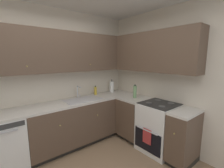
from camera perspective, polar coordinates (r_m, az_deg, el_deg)
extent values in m
cube|color=beige|center=(3.16, -24.06, 1.47)|extent=(3.80, 0.05, 2.64)
cube|color=beige|center=(3.06, 22.58, 1.34)|extent=(0.05, 3.25, 2.64)
cube|color=white|center=(3.00, -35.44, -17.77)|extent=(0.60, 0.60, 0.86)
cube|color=#333333|center=(2.57, -35.78, -13.02)|extent=(0.55, 0.01, 0.07)
cube|color=silver|center=(2.58, -35.60, -14.57)|extent=(0.36, 0.02, 0.02)
cube|color=brown|center=(3.22, -14.19, -13.47)|extent=(1.68, 0.60, 0.77)
cube|color=black|center=(3.43, -14.11, -19.95)|extent=(1.68, 0.54, 0.09)
sphere|color=tan|center=(2.77, -18.64, -14.36)|extent=(0.02, 0.02, 0.02)
sphere|color=tan|center=(3.07, -5.39, -11.41)|extent=(0.02, 0.02, 0.02)
cube|color=beige|center=(3.08, -14.54, -6.56)|extent=(2.89, 0.60, 0.03)
cube|color=brown|center=(3.41, 8.23, -11.88)|extent=(0.60, 0.54, 0.77)
cube|color=black|center=(3.61, 8.40, -18.13)|extent=(0.54, 0.54, 0.09)
cube|color=brown|center=(2.87, 24.99, -17.07)|extent=(0.60, 0.33, 0.77)
cube|color=black|center=(3.10, 24.64, -24.03)|extent=(0.54, 0.33, 0.09)
sphere|color=tan|center=(2.55, 22.02, -16.67)|extent=(0.02, 0.02, 0.02)
cube|color=beige|center=(3.29, 8.40, -5.32)|extent=(0.60, 0.54, 0.03)
cube|color=beige|center=(2.72, 25.60, -9.41)|extent=(0.60, 0.33, 0.03)
cube|color=white|center=(3.11, 16.81, -15.01)|extent=(0.64, 0.62, 0.90)
cube|color=black|center=(2.94, 12.85, -19.84)|extent=(0.02, 0.55, 0.38)
cube|color=silver|center=(2.83, 12.73, -16.32)|extent=(0.02, 0.43, 0.02)
cube|color=black|center=(2.95, 17.24, -6.94)|extent=(0.59, 0.60, 0.01)
cube|color=white|center=(3.18, 20.36, -4.61)|extent=(0.03, 0.60, 0.15)
cylinder|color=#4C4C4C|center=(2.76, 17.98, -7.88)|extent=(0.11, 0.11, 0.01)
cylinder|color=#4C4C4C|center=(2.91, 13.45, -6.78)|extent=(0.11, 0.11, 0.01)
cylinder|color=#4C4C4C|center=(2.99, 20.94, -6.69)|extent=(0.11, 0.11, 0.01)
cylinder|color=#4C4C4C|center=(3.13, 16.60, -5.75)|extent=(0.11, 0.11, 0.01)
cube|color=#B23333|center=(2.87, 12.80, -18.38)|extent=(0.02, 0.17, 0.26)
cube|color=brown|center=(3.03, -19.24, 11.16)|extent=(2.57, 0.32, 0.75)
sphere|color=tan|center=(2.72, -28.96, 5.71)|extent=(0.02, 0.02, 0.02)
sphere|color=tan|center=(3.13, -8.08, 7.16)|extent=(0.02, 0.02, 0.02)
cube|color=brown|center=(3.18, 12.72, 11.36)|extent=(0.32, 2.06, 0.75)
cube|color=#B7B7BC|center=(3.14, -10.68, -5.68)|extent=(0.71, 0.40, 0.01)
cube|color=gray|center=(3.16, -10.65, -6.54)|extent=(0.65, 0.36, 0.09)
cube|color=#99999E|center=(3.15, -10.66, -6.31)|extent=(0.02, 0.35, 0.06)
cylinder|color=silver|center=(3.31, -12.66, -2.81)|extent=(0.02, 0.02, 0.25)
cylinder|color=silver|center=(3.22, -12.13, -1.04)|extent=(0.02, 0.15, 0.02)
cylinder|color=silver|center=(3.36, -11.83, -4.28)|extent=(0.02, 0.02, 0.06)
cylinder|color=gold|center=(3.51, -6.14, -2.53)|extent=(0.06, 0.06, 0.18)
cylinder|color=#262626|center=(3.49, -6.17, -0.88)|extent=(0.03, 0.03, 0.03)
cylinder|color=white|center=(3.75, -0.10, -1.04)|extent=(0.11, 0.11, 0.26)
cylinder|color=#3F3F3F|center=(3.75, -0.10, -0.74)|extent=(0.02, 0.02, 0.32)
cylinder|color=#729E66|center=(3.25, 8.46, -2.86)|extent=(0.07, 0.07, 0.25)
cylinder|color=black|center=(3.23, 8.52, -0.44)|extent=(0.04, 0.04, 0.02)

